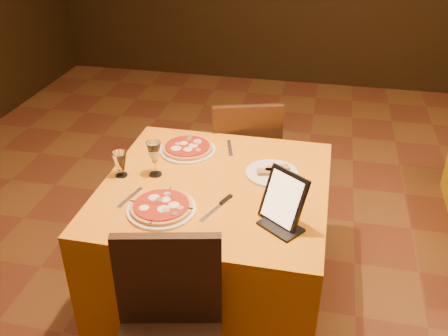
% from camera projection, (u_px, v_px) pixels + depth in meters
% --- Properties ---
extents(floor, '(6.00, 7.00, 0.01)m').
position_uv_depth(floor, '(286.00, 306.00, 2.77)').
color(floor, '#5E2D19').
rests_on(floor, ground).
extents(main_table, '(1.10, 1.10, 0.75)m').
position_uv_depth(main_table, '(216.00, 244.00, 2.64)').
color(main_table, orange).
rests_on(main_table, floor).
extents(chair_main_far, '(0.50, 0.50, 0.91)m').
position_uv_depth(chair_main_far, '(243.00, 158.00, 3.28)').
color(chair_main_far, black).
rests_on(chair_main_far, floor).
extents(pizza_near, '(0.31, 0.31, 0.03)m').
position_uv_depth(pizza_near, '(162.00, 208.00, 2.25)').
color(pizza_near, white).
rests_on(pizza_near, main_table).
extents(pizza_far, '(0.31, 0.31, 0.03)m').
position_uv_depth(pizza_far, '(188.00, 149.00, 2.74)').
color(pizza_far, white).
rests_on(pizza_far, main_table).
extents(cutlet_dish, '(0.27, 0.27, 0.03)m').
position_uv_depth(cutlet_dish, '(272.00, 172.00, 2.53)').
color(cutlet_dish, white).
rests_on(cutlet_dish, main_table).
extents(wine_glass, '(0.10, 0.10, 0.19)m').
position_uv_depth(wine_glass, '(155.00, 158.00, 2.48)').
color(wine_glass, '#EAEF87').
rests_on(wine_glass, main_table).
extents(water_glass, '(0.07, 0.07, 0.13)m').
position_uv_depth(water_glass, '(120.00, 164.00, 2.49)').
color(water_glass, silver).
rests_on(water_glass, main_table).
extents(tablet, '(0.22, 0.20, 0.24)m').
position_uv_depth(tablet, '(283.00, 198.00, 2.13)').
color(tablet, black).
rests_on(tablet, main_table).
extents(knife, '(0.10, 0.22, 0.01)m').
position_uv_depth(knife, '(216.00, 209.00, 2.26)').
color(knife, silver).
rests_on(knife, main_table).
extents(fork_near, '(0.06, 0.18, 0.01)m').
position_uv_depth(fork_near, '(130.00, 197.00, 2.35)').
color(fork_near, '#B1B1B8').
rests_on(fork_near, main_table).
extents(fork_far, '(0.07, 0.18, 0.01)m').
position_uv_depth(fork_far, '(230.00, 148.00, 2.77)').
color(fork_far, '#A6A5AC').
rests_on(fork_far, main_table).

